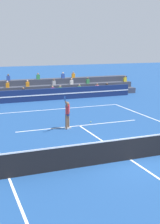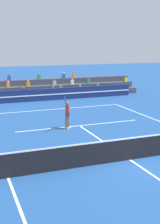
{
  "view_description": "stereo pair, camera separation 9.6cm",
  "coord_description": "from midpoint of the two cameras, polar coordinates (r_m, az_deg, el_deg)",
  "views": [
    {
      "loc": [
        -7.06,
        -11.68,
        5.23
      ],
      "look_at": [
        -0.28,
        5.61,
        1.1
      ],
      "focal_mm": 50.0,
      "sensor_mm": 36.0,
      "label": 1
    },
    {
      "loc": [
        -6.97,
        -11.71,
        5.23
      ],
      "look_at": [
        -0.28,
        5.61,
        1.1
      ],
      "focal_mm": 50.0,
      "sensor_mm": 36.0,
      "label": 2
    }
  ],
  "objects": [
    {
      "name": "ground_plane",
      "position": [
        14.61,
        9.02,
        -8.61
      ],
      "size": [
        120.0,
        120.0,
        0.0
      ],
      "primitive_type": "plane",
      "color": "navy"
    },
    {
      "name": "court_lines",
      "position": [
        14.6,
        9.02,
        -8.59
      ],
      "size": [
        11.1,
        23.9,
        0.01
      ],
      "color": "white",
      "rests_on": "ground"
    },
    {
      "name": "tennis_net",
      "position": [
        14.42,
        9.09,
        -6.59
      ],
      "size": [
        12.0,
        0.1,
        1.1
      ],
      "color": "slate",
      "rests_on": "ground"
    },
    {
      "name": "sponsor_banner_wall",
      "position": [
        28.93,
        -7.1,
        3.13
      ],
      "size": [
        18.0,
        0.26,
        1.1
      ],
      "color": "navy",
      "rests_on": "ground"
    },
    {
      "name": "bleacher_stand",
      "position": [
        31.34,
        -8.29,
        4.01
      ],
      "size": [
        20.91,
        2.85,
        2.28
      ],
      "color": "#383D4C",
      "rests_on": "ground"
    },
    {
      "name": "tennis_player",
      "position": [
        19.17,
        -2.46,
        -0.29
      ],
      "size": [
        0.79,
        1.22,
        2.26
      ],
      "color": "brown",
      "rests_on": "ground"
    },
    {
      "name": "tennis_ball",
      "position": [
        20.97,
        1.86,
        -1.82
      ],
      "size": [
        0.07,
        0.07,
        0.07
      ],
      "primitive_type": "sphere",
      "color": "#C6DB33",
      "rests_on": "ground"
    }
  ]
}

